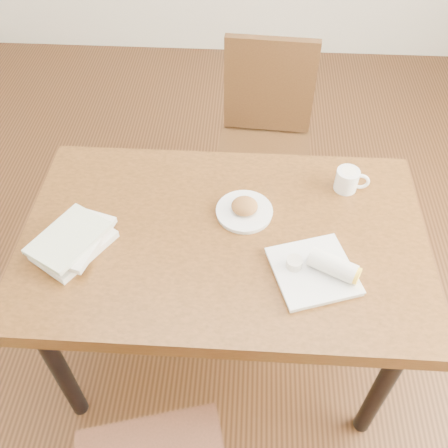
# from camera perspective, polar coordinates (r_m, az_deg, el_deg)

# --- Properties ---
(ground) EXTENTS (4.00, 5.00, 0.01)m
(ground) POSITION_cam_1_polar(r_m,az_deg,el_deg) (2.24, 0.00, -13.77)
(ground) COLOR #472814
(ground) RESTS_ON ground
(table) EXTENTS (1.31, 0.81, 0.75)m
(table) POSITION_cam_1_polar(r_m,az_deg,el_deg) (1.67, 0.00, -2.96)
(table) COLOR brown
(table) RESTS_ON ground
(chair_far) EXTENTS (0.45, 0.45, 0.95)m
(chair_far) POSITION_cam_1_polar(r_m,az_deg,el_deg) (2.32, 4.71, 10.26)
(chair_far) COLOR #3F2812
(chair_far) RESTS_ON ground
(plate_scone) EXTENTS (0.19, 0.19, 0.06)m
(plate_scone) POSITION_cam_1_polar(r_m,az_deg,el_deg) (1.66, 2.35, 1.66)
(plate_scone) COLOR white
(plate_scone) RESTS_ON table
(coffee_mug) EXTENTS (0.12, 0.08, 0.08)m
(coffee_mug) POSITION_cam_1_polar(r_m,az_deg,el_deg) (1.78, 13.98, 4.95)
(coffee_mug) COLOR white
(coffee_mug) RESTS_ON table
(plate_burrito) EXTENTS (0.30, 0.30, 0.08)m
(plate_burrito) POSITION_cam_1_polar(r_m,az_deg,el_deg) (1.52, 10.85, -5.10)
(plate_burrito) COLOR white
(plate_burrito) RESTS_ON table
(book_stack) EXTENTS (0.26, 0.29, 0.06)m
(book_stack) POSITION_cam_1_polar(r_m,az_deg,el_deg) (1.62, -16.81, -1.89)
(book_stack) COLOR white
(book_stack) RESTS_ON table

